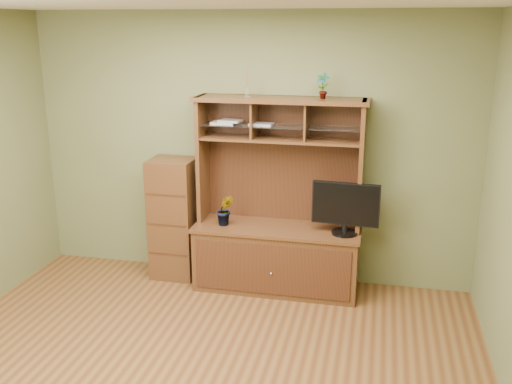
% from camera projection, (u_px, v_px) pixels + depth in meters
% --- Properties ---
extents(room, '(4.54, 4.04, 2.74)m').
position_uv_depth(room, '(183.00, 209.00, 3.87)').
color(room, '#573218').
rests_on(room, ground).
extents(media_hutch, '(1.66, 0.61, 1.90)m').
position_uv_depth(media_hutch, '(277.00, 238.00, 5.65)').
color(media_hutch, '#422213').
rests_on(media_hutch, room).
extents(monitor, '(0.64, 0.24, 0.50)m').
position_uv_depth(monitor, '(346.00, 207.00, 5.33)').
color(monitor, black).
rests_on(monitor, media_hutch).
extents(orchid_plant, '(0.20, 0.18, 0.31)m').
position_uv_depth(orchid_plant, '(225.00, 210.00, 5.60)').
color(orchid_plant, '#2C5A1F').
rests_on(orchid_plant, media_hutch).
extents(top_plant, '(0.14, 0.11, 0.24)m').
position_uv_depth(top_plant, '(323.00, 86.00, 5.22)').
color(top_plant, '#3A6122').
rests_on(top_plant, media_hutch).
extents(reed_diffuser, '(0.05, 0.05, 0.26)m').
position_uv_depth(reed_diffuser, '(247.00, 86.00, 5.38)').
color(reed_diffuser, silver).
rests_on(reed_diffuser, media_hutch).
extents(magazines, '(0.61, 0.19, 0.04)m').
position_uv_depth(magazines, '(238.00, 123.00, 5.49)').
color(magazines, '#A9A9AE').
rests_on(magazines, media_hutch).
extents(side_cabinet, '(0.45, 0.41, 1.26)m').
position_uv_depth(side_cabinet, '(174.00, 218.00, 5.90)').
color(side_cabinet, '#422213').
rests_on(side_cabinet, room).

